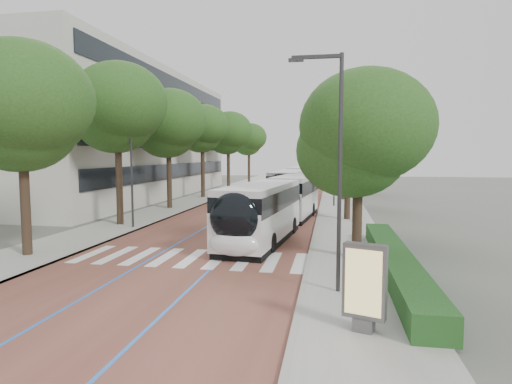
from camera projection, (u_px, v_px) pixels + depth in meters
ground at (180, 264)px, 18.81m from camera, size 160.00×160.00×0.00m
road at (282, 190)px, 58.05m from camera, size 11.00×140.00×0.02m
sidewalk_left at (229, 189)px, 59.34m from camera, size 4.00×140.00×0.12m
sidewalk_right at (338, 190)px, 56.75m from camera, size 4.00×140.00×0.12m
kerb_left at (242, 189)px, 59.01m from camera, size 0.20×140.00×0.14m
kerb_right at (324, 190)px, 57.08m from camera, size 0.20×140.00×0.14m
zebra_crossing at (191, 258)px, 19.75m from camera, size 10.55×3.60×0.01m
lane_line_left at (271, 190)px, 58.32m from camera, size 0.12×126.00×0.01m
lane_line_right at (294, 190)px, 57.77m from camera, size 0.12×126.00×0.01m
office_building at (102, 135)px, 49.03m from camera, size 18.11×40.00×14.00m
hedge at (395, 261)px, 17.19m from camera, size 1.20×14.00×0.80m
streetlight_near at (335, 154)px, 14.30m from camera, size 1.82×0.20×8.00m
streetlight_far at (333, 154)px, 38.83m from camera, size 1.82×0.20×8.00m
lamp_post_left at (131, 165)px, 27.35m from camera, size 0.14×0.14×8.00m
trees_left at (188, 130)px, 42.23m from camera, size 6.21×60.90×10.25m
trees_right at (345, 141)px, 37.95m from camera, size 5.88×47.84×8.85m
lead_bus at (277, 205)px, 26.93m from camera, size 4.38×18.55×3.20m
bus_queued_0 at (289, 186)px, 42.83m from camera, size 3.17×12.51×3.20m
bus_queued_1 at (300, 179)px, 55.63m from camera, size 2.70×12.43×3.20m
ad_panel at (365, 285)px, 11.26m from camera, size 1.17×0.65×2.35m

